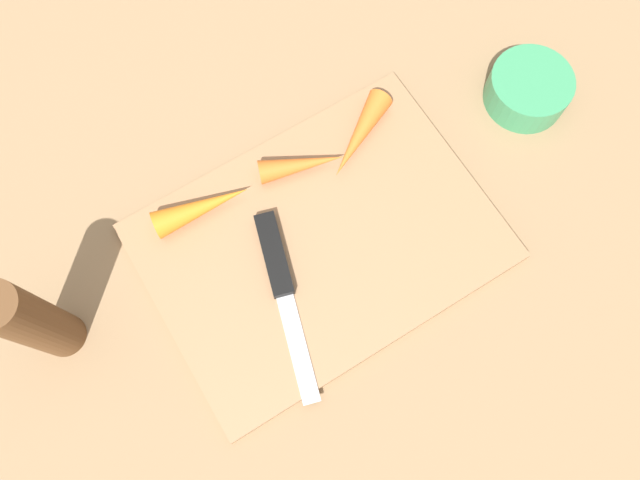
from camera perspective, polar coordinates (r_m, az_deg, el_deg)
ground_plane at (r=0.67m, az=0.00°, el=-0.32°), size 1.40×1.40×0.00m
cutting_board at (r=0.66m, az=0.00°, el=-0.16°), size 0.36×0.26×0.01m
knife at (r=0.64m, az=-3.97°, el=-2.45°), size 0.08×0.20×0.01m
carrot_shortest at (r=0.67m, az=-1.67°, el=6.96°), size 0.10×0.06×0.03m
carrot_longest at (r=0.69m, az=3.60°, el=9.55°), size 0.11×0.08×0.03m
carrot_medium at (r=0.66m, az=-10.81°, el=2.98°), size 0.11×0.04×0.03m
small_bowl at (r=0.76m, az=18.61°, el=13.01°), size 0.09×0.09×0.04m
pepper_grinder at (r=0.62m, az=-24.91°, el=-6.86°), size 0.04×0.04×0.15m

